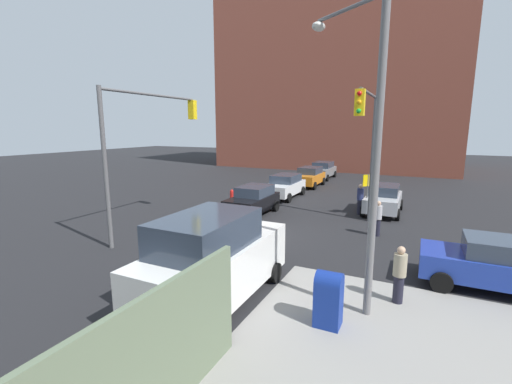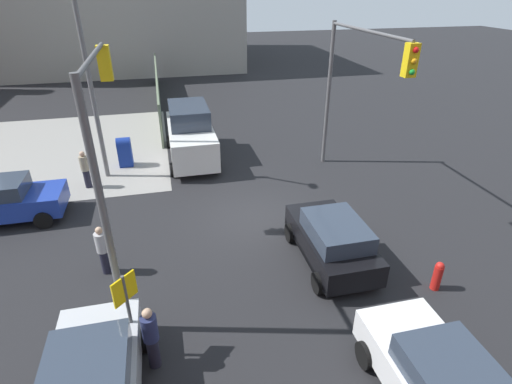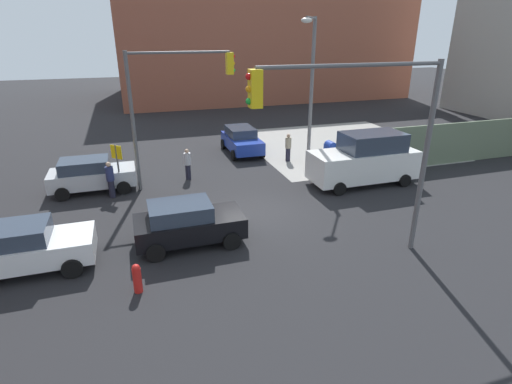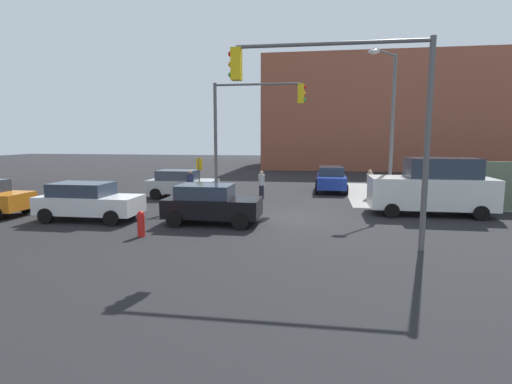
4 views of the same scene
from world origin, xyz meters
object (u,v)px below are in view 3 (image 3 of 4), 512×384
traffic_signal_se_corner (365,124)px  pedestrian_crossing (188,164)px  traffic_signal_nw_corner (172,93)px  hatchback_silver (91,174)px  mailbox_blue (330,153)px  sedan_blue (242,140)px  street_lamp_corner (311,82)px  van_white_delivery (365,159)px  sedan_white (20,248)px  fire_hydrant (137,278)px  coupe_black (187,223)px  pedestrian_waiting (288,147)px  pedestrian_walking_north (110,179)px  smokestack (395,7)px

traffic_signal_se_corner → pedestrian_crossing: 11.20m
traffic_signal_nw_corner → hatchback_silver: (-4.13, 0.47, -3.76)m
pedestrian_crossing → traffic_signal_nw_corner: bearing=-98.4°
mailbox_blue → sedan_blue: size_ratio=0.36×
traffic_signal_nw_corner → street_lamp_corner: (7.57, 1.00, 0.10)m
street_lamp_corner → van_white_delivery: 5.24m
sedan_white → street_lamp_corner: bearing=28.7°
traffic_signal_nw_corner → street_lamp_corner: street_lamp_corner is taller
street_lamp_corner → hatchback_silver: street_lamp_corner is taller
traffic_signal_nw_corner → pedestrian_crossing: (0.58, 0.70, -3.76)m
street_lamp_corner → pedestrian_crossing: 7.98m
fire_hydrant → coupe_black: coupe_black is taller
fire_hydrant → sedan_white: (-3.48, 2.33, 0.36)m
hatchback_silver → van_white_delivery: size_ratio=0.73×
pedestrian_waiting → pedestrian_walking_north: (-10.00, -2.70, 0.03)m
pedestrian_crossing → fire_hydrant: bearing=-76.4°
fire_hydrant → sedan_white: size_ratio=0.22×
sedan_white → smokestack: bearing=41.7°
van_white_delivery → pedestrian_waiting: 5.22m
fire_hydrant → pedestrian_walking_north: bearing=95.7°
traffic_signal_nw_corner → pedestrian_walking_north: bearing=-167.7°
traffic_signal_se_corner → street_lamp_corner: bearing=73.8°
traffic_signal_nw_corner → mailbox_blue: bearing=3.3°
smokestack → sedan_blue: bearing=-140.3°
fire_hydrant → van_white_delivery: van_white_delivery is taller
smokestack → coupe_black: bearing=-133.8°
pedestrian_walking_north → sedan_white: bearing=-35.1°
fire_hydrant → traffic_signal_nw_corner: bearing=74.5°
street_lamp_corner → pedestrian_crossing: size_ratio=4.88×
sedan_blue → pedestrian_crossing: size_ratio=2.43×
sedan_white → coupe_black: (5.39, 0.15, -0.00)m
sedan_blue → sedan_white: bearing=-133.9°
traffic_signal_se_corner → sedan_white: bearing=166.0°
smokestack → sedan_white: size_ratio=4.63×
pedestrian_crossing → smokestack: bearing=71.6°
sedan_white → pedestrian_walking_north: (2.68, 5.67, 0.06)m
coupe_black → pedestrian_waiting: pedestrian_waiting is taller
traffic_signal_se_corner → fire_hydrant: traffic_signal_se_corner is taller
traffic_signal_nw_corner → pedestrian_crossing: traffic_signal_nw_corner is taller
smokestack → van_white_delivery: size_ratio=3.68×
traffic_signal_nw_corner → van_white_delivery: 9.98m
smokestack → pedestrian_walking_north: smokestack is taller
van_white_delivery → pedestrian_crossing: size_ratio=3.29×
sedan_white → van_white_delivery: bearing=13.8°
traffic_signal_nw_corner → pedestrian_waiting: traffic_signal_nw_corner is taller
mailbox_blue → van_white_delivery: van_white_delivery is taller
fire_hydrant → sedan_white: 4.21m
sedan_white → van_white_delivery: van_white_delivery is taller
mailbox_blue → pedestrian_waiting: (-2.00, 1.50, 0.11)m
coupe_black → van_white_delivery: bearing=20.2°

